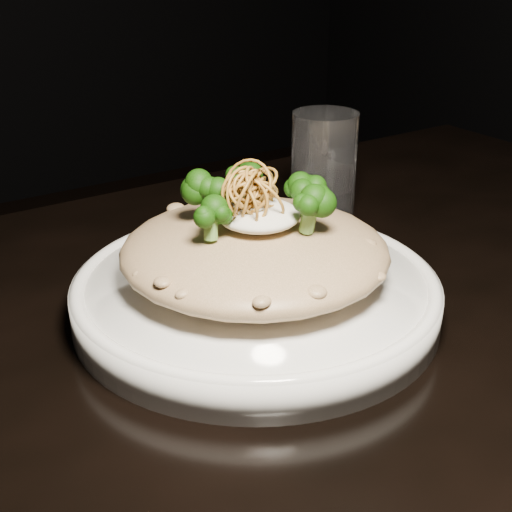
% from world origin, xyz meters
% --- Properties ---
extents(table, '(1.10, 0.80, 0.75)m').
position_xyz_m(table, '(0.00, 0.00, 0.67)').
color(table, black).
rests_on(table, ground).
extents(plate, '(0.32, 0.32, 0.03)m').
position_xyz_m(plate, '(-0.08, 0.04, 0.77)').
color(plate, white).
rests_on(plate, table).
extents(risotto, '(0.23, 0.23, 0.05)m').
position_xyz_m(risotto, '(-0.08, 0.05, 0.81)').
color(risotto, brown).
rests_on(risotto, plate).
extents(broccoli, '(0.13, 0.13, 0.05)m').
position_xyz_m(broccoli, '(-0.08, 0.05, 0.86)').
color(broccoli, black).
rests_on(broccoli, risotto).
extents(cheese, '(0.07, 0.07, 0.02)m').
position_xyz_m(cheese, '(-0.08, 0.04, 0.84)').
color(cheese, white).
rests_on(cheese, risotto).
extents(shallots, '(0.06, 0.06, 0.04)m').
position_xyz_m(shallots, '(-0.09, 0.04, 0.87)').
color(shallots, brown).
rests_on(shallots, cheese).
extents(drinking_glass, '(0.09, 0.09, 0.13)m').
position_xyz_m(drinking_glass, '(0.10, 0.17, 0.81)').
color(drinking_glass, white).
rests_on(drinking_glass, table).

